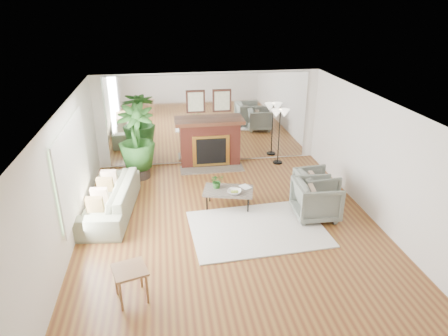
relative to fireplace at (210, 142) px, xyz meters
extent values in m
plane|color=brown|center=(0.00, -3.26, -0.66)|extent=(7.00, 7.00, 0.00)
cube|color=silver|center=(-2.99, -3.26, 0.59)|extent=(0.02, 7.00, 2.50)
cube|color=silver|center=(2.99, -3.26, 0.59)|extent=(0.02, 7.00, 2.50)
cube|color=silver|center=(0.00, 0.23, 0.59)|extent=(6.00, 0.02, 2.50)
cube|color=silver|center=(0.00, 0.21, 0.59)|extent=(5.40, 0.04, 2.40)
cube|color=#B2E09E|center=(-2.96, -2.86, 0.69)|extent=(0.04, 2.40, 1.50)
cube|color=maroon|center=(0.00, 0.02, -0.06)|extent=(1.60, 0.40, 1.20)
cube|color=gold|center=(0.00, -0.19, -0.18)|extent=(1.00, 0.04, 0.85)
cube|color=black|center=(0.00, -0.21, -0.18)|extent=(0.80, 0.04, 0.70)
cube|color=#675E51|center=(0.00, -0.33, -0.64)|extent=(1.70, 0.55, 0.03)
cube|color=#4F2E19|center=(0.00, 0.00, 0.56)|extent=(1.85, 0.46, 0.10)
cube|color=black|center=(-0.35, 0.17, 1.09)|extent=(0.50, 0.04, 0.60)
cube|color=black|center=(0.35, 0.17, 1.09)|extent=(0.50, 0.04, 0.60)
cube|color=silver|center=(0.52, -3.45, -0.65)|extent=(2.74, 2.03, 0.03)
cube|color=#675E51|center=(0.09, -2.45, -0.26)|extent=(1.19, 0.87, 0.05)
cylinder|color=black|center=(-0.39, -2.56, -0.47)|extent=(0.03, 0.03, 0.37)
cylinder|color=black|center=(0.47, -2.78, -0.47)|extent=(0.03, 0.03, 0.37)
cylinder|color=black|center=(-0.28, -2.13, -0.47)|extent=(0.03, 0.03, 0.37)
cylinder|color=black|center=(0.58, -2.35, -0.47)|extent=(0.03, 0.03, 0.37)
imported|color=gray|center=(-2.45, -2.32, -0.31)|extent=(1.19, 2.46, 0.69)
imported|color=slate|center=(2.08, -2.50, -0.28)|extent=(0.90, 0.87, 0.75)
imported|color=slate|center=(1.84, -3.15, -0.25)|extent=(0.94, 0.91, 0.82)
cube|color=olive|center=(-1.84, -5.10, -0.12)|extent=(0.60, 0.60, 0.04)
cylinder|color=olive|center=(-1.98, -5.34, -0.40)|extent=(0.04, 0.04, 0.53)
cylinder|color=olive|center=(-1.60, -5.23, -0.40)|extent=(0.04, 0.04, 0.53)
cylinder|color=olive|center=(-2.08, -4.96, -0.40)|extent=(0.04, 0.04, 0.53)
cylinder|color=olive|center=(-1.71, -4.86, -0.40)|extent=(0.04, 0.04, 0.53)
cylinder|color=black|center=(-1.91, -0.54, -0.46)|extent=(0.55, 0.55, 0.39)
imported|color=#2A6224|center=(-1.91, -0.54, 0.43)|extent=(0.91, 0.91, 1.62)
cylinder|color=black|center=(1.87, -0.16, -0.64)|extent=(0.26, 0.26, 0.04)
cylinder|color=black|center=(1.87, -0.16, 0.08)|extent=(0.03, 0.03, 1.48)
cone|color=white|center=(1.76, -0.16, 0.78)|extent=(0.28, 0.28, 0.20)
cone|color=white|center=(1.98, -0.16, 0.78)|extent=(0.28, 0.28, 0.20)
imported|color=#2A6224|center=(-0.14, -2.31, -0.07)|extent=(0.34, 0.32, 0.32)
imported|color=olive|center=(0.19, -2.65, -0.20)|extent=(0.37, 0.37, 0.07)
imported|color=olive|center=(0.40, -2.44, -0.22)|extent=(0.28, 0.31, 0.02)
camera|label=1|loc=(-1.19, -10.13, 3.65)|focal=32.00mm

